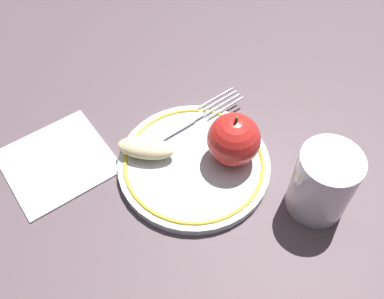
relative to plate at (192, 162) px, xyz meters
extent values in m
plane|color=#54444A|center=(-0.01, 0.00, -0.01)|extent=(2.00, 2.00, 0.00)
cylinder|color=silver|center=(0.00, 0.00, 0.00)|extent=(0.21, 0.21, 0.01)
torus|color=gold|center=(0.00, 0.00, 0.00)|extent=(0.19, 0.19, 0.01)
sphere|color=red|center=(-0.05, 0.03, 0.04)|extent=(0.07, 0.07, 0.07)
cylinder|color=brown|center=(-0.05, 0.03, 0.08)|extent=(0.00, 0.00, 0.01)
ellipsoid|color=beige|center=(0.04, -0.04, 0.02)|extent=(0.08, 0.08, 0.02)
cube|color=silver|center=(0.01, -0.05, 0.01)|extent=(0.11, 0.01, 0.00)
cube|color=silver|center=(-0.05, -0.06, 0.01)|extent=(0.02, 0.01, 0.00)
cube|color=silver|center=(-0.10, -0.04, 0.01)|extent=(0.07, 0.00, 0.00)
cube|color=silver|center=(-0.10, -0.05, 0.01)|extent=(0.07, 0.00, 0.00)
cube|color=silver|center=(-0.10, -0.06, 0.01)|extent=(0.07, 0.00, 0.00)
cube|color=silver|center=(-0.10, -0.07, 0.01)|extent=(0.07, 0.00, 0.00)
cylinder|color=silver|center=(-0.09, 0.14, 0.04)|extent=(0.08, 0.08, 0.10)
cube|color=white|center=(0.15, -0.12, -0.01)|extent=(0.14, 0.14, 0.01)
camera|label=1|loc=(0.20, 0.27, 0.48)|focal=40.00mm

